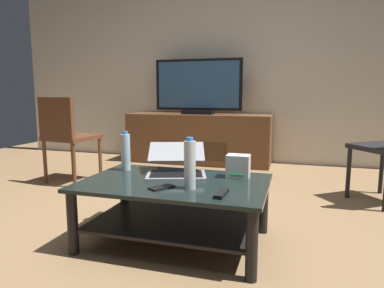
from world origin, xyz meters
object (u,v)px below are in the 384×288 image
at_px(side_chair, 66,134).
at_px(cell_phone, 162,187).
at_px(laptop, 176,165).
at_px(water_bottle_far, 126,152).
at_px(tv_remote, 221,193).
at_px(router_box, 238,166).
at_px(coffee_table, 175,200).
at_px(television, 198,88).
at_px(water_bottle_near, 190,165).
at_px(media_cabinet, 198,138).

xyz_separation_m(side_chair, cell_phone, (1.49, -1.19, -0.11)).
relative_size(laptop, water_bottle_far, 1.88).
height_order(water_bottle_far, tv_remote, water_bottle_far).
relative_size(router_box, water_bottle_far, 0.54).
relative_size(coffee_table, router_box, 7.71).
distance_m(water_bottle_far, cell_phone, 0.54).
bearing_deg(coffee_table, television, 102.37).
height_order(router_box, water_bottle_far, water_bottle_far).
distance_m(side_chair, tv_remote, 2.21).
bearing_deg(coffee_table, tv_remote, -31.60).
relative_size(water_bottle_near, cell_phone, 2.04).
bearing_deg(cell_phone, coffee_table, 117.34).
bearing_deg(cell_phone, television, 134.10).
xyz_separation_m(media_cabinet, television, (0.00, -0.02, 0.65)).
bearing_deg(coffee_table, side_chair, 145.87).
height_order(side_chair, cell_phone, side_chair).
xyz_separation_m(water_bottle_far, cell_phone, (0.40, -0.35, -0.12)).
height_order(coffee_table, side_chair, side_chair).
bearing_deg(water_bottle_far, laptop, -3.07).
distance_m(router_box, cell_phone, 0.52).
xyz_separation_m(coffee_table, cell_phone, (-0.02, -0.17, 0.12)).
height_order(side_chair, water_bottle_far, side_chair).
bearing_deg(water_bottle_near, side_chair, 144.86).
height_order(router_box, cell_phone, router_box).
relative_size(coffee_table, laptop, 2.20).
distance_m(coffee_table, water_bottle_far, 0.52).
bearing_deg(router_box, cell_phone, -135.09).
bearing_deg(water_bottle_far, router_box, 0.97).
bearing_deg(television, router_box, -68.17).
bearing_deg(water_bottle_far, television, 92.71).
distance_m(side_chair, water_bottle_near, 2.01).
bearing_deg(television, water_bottle_far, -87.29).
height_order(water_bottle_near, tv_remote, water_bottle_near).
height_order(media_cabinet, cell_phone, media_cabinet).
xyz_separation_m(laptop, router_box, (0.39, 0.03, 0.01)).
relative_size(side_chair, router_box, 6.05).
xyz_separation_m(side_chair, router_box, (1.86, -0.82, -0.04)).
bearing_deg(water_bottle_near, media_cabinet, 104.59).
bearing_deg(side_chair, cell_phone, -38.58).
xyz_separation_m(media_cabinet, tv_remote, (0.85, -2.58, 0.08)).
bearing_deg(laptop, side_chair, 149.60).
relative_size(side_chair, laptop, 1.73).
xyz_separation_m(coffee_table, media_cabinet, (-0.52, 2.38, 0.05)).
relative_size(water_bottle_far, cell_phone, 1.90).
distance_m(side_chair, cell_phone, 1.91).
distance_m(coffee_table, media_cabinet, 2.44).
bearing_deg(laptop, media_cabinet, 102.02).
distance_m(laptop, router_box, 0.40).
bearing_deg(water_bottle_near, laptop, 121.39).
distance_m(side_chair, water_bottle_far, 1.38).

